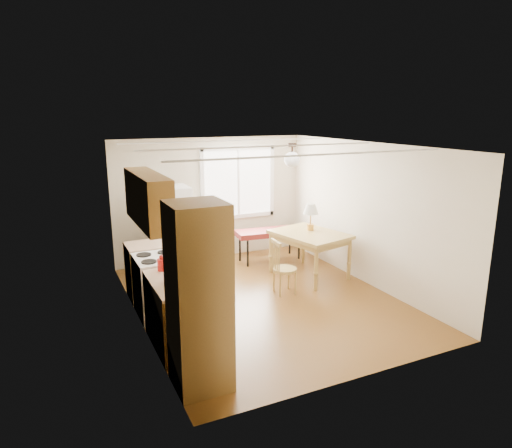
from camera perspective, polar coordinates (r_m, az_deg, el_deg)
room_shell at (r=7.18m, az=1.09°, el=-0.21°), size 4.60×5.60×2.62m
kitchen_run at (r=6.17m, az=-10.79°, el=-6.86°), size 0.65×3.40×2.20m
window_unit at (r=9.58m, az=-2.24°, el=5.17°), size 1.64×0.05×1.51m
pendant_light at (r=7.69m, az=4.52°, el=8.15°), size 0.26×0.26×0.40m
refrigerator at (r=8.71m, az=-10.52°, el=-0.77°), size 0.70×0.72×1.66m
bench at (r=9.36m, az=1.73°, el=-1.12°), size 1.44×0.65×0.64m
dining_table at (r=8.46m, az=6.72°, el=-1.78°), size 1.28×1.52×0.83m
chair at (r=7.65m, az=3.03°, el=-5.00°), size 0.41×0.40×0.92m
table_lamp at (r=8.55m, az=6.86°, el=1.63°), size 0.29×0.29×0.50m
coffee_maker at (r=5.85m, az=-10.23°, el=-6.03°), size 0.22×0.26×0.35m
kettle at (r=6.32m, az=-11.73°, el=-4.94°), size 0.11×0.11×0.22m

